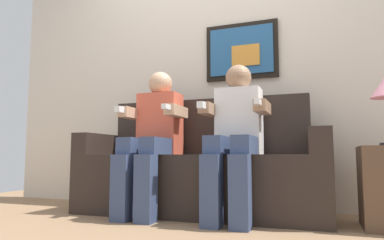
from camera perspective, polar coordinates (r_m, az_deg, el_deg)
ground_plane at (r=2.46m, az=-1.26°, el=-16.09°), size 5.58×5.58×0.00m
back_wall_assembly at (r=3.26m, az=3.92°, el=9.54°), size 4.29×0.10×2.60m
couch at (r=2.73m, az=1.30°, el=-8.48°), size 1.89×0.58×0.90m
person_on_left at (r=2.70m, az=-6.29°, el=-2.24°), size 0.46×0.56×1.11m
person_on_right at (r=2.48m, az=6.97°, el=-1.92°), size 0.46×0.56×1.11m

